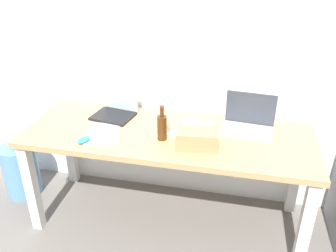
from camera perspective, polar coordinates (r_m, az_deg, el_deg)
The scene contains 11 objects.
ground_plane at distance 2.85m, azimuth 0.00°, elevation -14.24°, with size 8.00×8.00×0.00m, color slate.
back_wall at distance 2.60m, azimuth 2.06°, elevation 14.24°, with size 5.20×0.08×2.60m, color white.
desk at distance 2.47m, azimuth 0.00°, elevation -2.96°, with size 1.94×0.71×0.74m.
laptop_left at distance 2.67m, azimuth -8.35°, elevation 2.50°, with size 0.32×0.28×0.20m.
laptop_right at distance 2.49m, azimuth 12.61°, elevation 0.61°, with size 0.35×0.24×0.25m.
beer_bottle at distance 2.30m, azimuth -0.95°, elevation -0.11°, with size 0.06×0.06×0.24m.
computer_mouse at distance 2.36m, azimuth -13.20°, elevation -2.15°, with size 0.06×0.10×0.03m, color #338CC6.
cardboard_box at distance 2.24m, azimuth 4.61°, elevation -1.99°, with size 0.26×0.16×0.11m, color tan.
paper_sheet_near_back at distance 2.46m, azimuth 3.59°, elevation -0.53°, with size 0.21×0.30×0.00m, color white.
paper_sheet_front_left at distance 2.45m, azimuth -10.31°, elevation -1.07°, with size 0.21×0.30×0.00m, color white.
water_cooler_jug at distance 3.20m, azimuth -22.26°, elevation -6.36°, with size 0.28×0.28×0.49m.
Camera 1 is at (0.46, -2.07, 1.90)m, focal length 38.48 mm.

